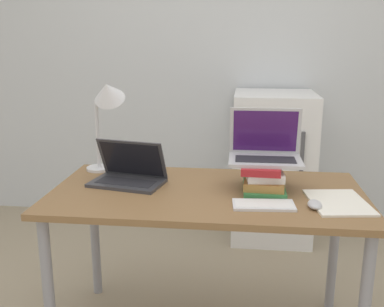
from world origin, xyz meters
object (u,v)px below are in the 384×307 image
Objects in this scene: laptop_on_books at (265,150)px; notepad at (338,202)px; book_stack at (263,177)px; laptop_left at (129,175)px; mouse at (315,204)px; mini_fridge at (272,166)px; desk_lamp at (107,102)px; wireless_keyboard at (264,205)px.

laptop_on_books reaches higher than notepad.
laptop_on_books is at bearing 83.38° from book_stack.
laptop_left is 3.92× the size of mouse.
mouse is (0.21, -0.21, -0.05)m from book_stack.
mouse is at bearing -149.28° from notepad.
mouse is at bearing -86.66° from mini_fridge.
laptop_left is 0.66m from book_stack.
mouse is at bearing -51.79° from laptop_on_books.
desk_lamp reaches higher than mini_fridge.
mini_fridge reaches higher than laptop_left.
laptop_on_books is at bearing 128.21° from mouse.
wireless_keyboard is 2.78× the size of mouse.
mini_fridge reaches higher than mouse.
book_stack is at bearing -2.58° from laptop_left.
book_stack is at bearing 88.67° from wireless_keyboard.
desk_lamp reaches higher than notepad.
mini_fridge is (0.13, 1.44, -0.24)m from wireless_keyboard.
laptop_left is at bearing -49.81° from desk_lamp.
laptop_left is 0.90m from mouse.
laptop_on_books is 1.26× the size of wireless_keyboard.
laptop_left is at bearing 159.42° from wireless_keyboard.
laptop_left is 0.68m from laptop_on_books.
laptop_on_books is (0.66, 0.02, 0.14)m from laptop_left.
mini_fridge reaches higher than book_stack.
laptop_on_books is 0.32m from wireless_keyboard.
book_stack is 0.30m from mouse.
mini_fridge is (-0.20, 1.37, -0.23)m from notepad.
laptop_on_books is 0.41m from notepad.
wireless_keyboard is at bearing -95.13° from mini_fridge.
laptop_on_books is at bearing 87.69° from wireless_keyboard.
mouse reaches higher than wireless_keyboard.
laptop_on_books reaches higher than book_stack.
mini_fridge reaches higher than notepad.
laptop_on_books is 3.49× the size of mouse.
notepad is at bearing -17.24° from desk_lamp.
mini_fridge is (0.12, 1.18, -0.41)m from laptop_on_books.
laptop_on_books is 1.26m from mini_fridge.
book_stack is at bearing 134.92° from mouse.
mini_fridge is (-0.08, 1.44, -0.24)m from mouse.
laptop_left is 0.99m from notepad.
desk_lamp is (-0.81, 0.16, 0.20)m from laptop_on_books.
wireless_keyboard is at bearing -20.58° from laptop_left.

